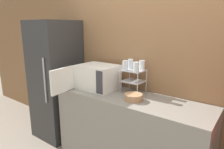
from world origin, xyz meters
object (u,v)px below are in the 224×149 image
glass_front_left (125,65)px  glass_back_left (131,64)px  bowl (133,97)px  glass_front_right (136,67)px  microwave (96,77)px  dish_rack (133,76)px  glass_back_right (142,65)px  refrigerator (56,80)px

glass_front_left → glass_back_left: 0.13m
bowl → glass_front_right: bearing=112.9°
microwave → bowl: microwave is taller
microwave → glass_back_left: (0.38, 0.22, 0.18)m
microwave → glass_front_left: size_ratio=6.73×
glass_front_left → bowl: size_ratio=0.57×
glass_front_right → bowl: (0.07, -0.16, -0.31)m
dish_rack → glass_back_right: bearing=39.1°
glass_front_right → glass_back_left: 0.21m
glass_front_right → bowl: bearing=-67.1°
microwave → glass_back_right: (0.54, 0.22, 0.18)m
dish_rack → bowl: bearing=-58.0°
bowl → dish_rack: bearing=122.0°
refrigerator → microwave: bearing=1.2°
microwave → glass_front_right: glass_front_right is taller
glass_back_right → glass_front_right: (-0.00, -0.14, 0.00)m
bowl → refrigerator: bearing=177.9°
glass_front_right → refrigerator: (-1.36, -0.11, -0.36)m
bowl → refrigerator: 1.43m
dish_rack → glass_front_right: glass_front_right is taller
refrigerator → glass_back_left: bearing=11.4°
dish_rack → refrigerator: 1.31m
glass_front_left → glass_front_right: size_ratio=1.00×
microwave → glass_back_right: glass_back_right is taller
bowl → refrigerator: (-1.43, 0.05, -0.05)m
glass_front_left → glass_back_right: (0.15, 0.13, 0.00)m
glass_front_right → glass_back_left: same height
dish_rack → refrigerator: bearing=-172.0°
refrigerator → glass_back_right: bearing=10.1°
glass_back_right → bowl: bearing=-77.2°
microwave → bowl: bearing=-6.6°
glass_front_right → glass_back_left: size_ratio=1.00×
glass_front_right → refrigerator: refrigerator is taller
dish_rack → microwave: bearing=-160.9°
dish_rack → bowl: size_ratio=1.41×
refrigerator → glass_front_left: bearing=5.3°
glass_front_left → microwave: bearing=-166.5°
glass_front_right → bowl: glass_front_right is taller
glass_back_right → refrigerator: size_ratio=0.06×
glass_back_left → glass_front_right: bearing=-40.4°
glass_back_right → refrigerator: bearing=-169.9°
glass_back_right → glass_front_right: 0.14m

